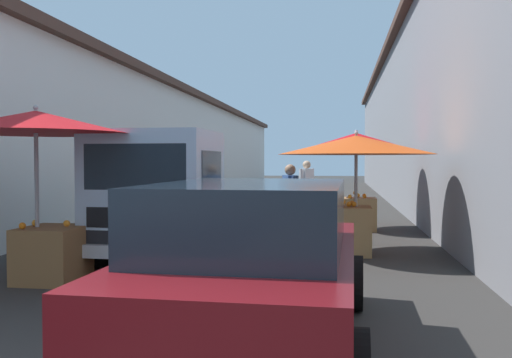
{
  "coord_description": "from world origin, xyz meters",
  "views": [
    {
      "loc": [
        -2.11,
        -1.92,
        1.64
      ],
      "look_at": [
        10.31,
        -0.05,
        1.22
      ],
      "focal_mm": 38.69,
      "sensor_mm": 36.0,
      "label": 1
    }
  ],
  "objects_px": {
    "plastic_stool": "(58,236)",
    "vendor_in_shade": "(290,199)",
    "fruit_stall_far_right": "(357,153)",
    "hatchback_car": "(254,263)",
    "fruit_stall_mid_lane": "(39,151)",
    "vendor_by_crates": "(307,186)",
    "delivery_truck": "(170,198)",
    "fruit_stall_near_left": "(355,160)"
  },
  "relations": [
    {
      "from": "plastic_stool",
      "to": "vendor_in_shade",
      "type": "bearing_deg",
      "value": -65.96
    },
    {
      "from": "plastic_stool",
      "to": "fruit_stall_far_right",
      "type": "bearing_deg",
      "value": -50.14
    },
    {
      "from": "hatchback_car",
      "to": "plastic_stool",
      "type": "xyz_separation_m",
      "value": [
        4.19,
        4.1,
        -0.41
      ]
    },
    {
      "from": "fruit_stall_mid_lane",
      "to": "vendor_by_crates",
      "type": "height_order",
      "value": "fruit_stall_mid_lane"
    },
    {
      "from": "fruit_stall_mid_lane",
      "to": "vendor_in_shade",
      "type": "relative_size",
      "value": 1.59
    },
    {
      "from": "fruit_stall_far_right",
      "to": "delivery_truck",
      "type": "height_order",
      "value": "fruit_stall_far_right"
    },
    {
      "from": "fruit_stall_mid_lane",
      "to": "vendor_in_shade",
      "type": "height_order",
      "value": "fruit_stall_mid_lane"
    },
    {
      "from": "fruit_stall_mid_lane",
      "to": "hatchback_car",
      "type": "height_order",
      "value": "fruit_stall_mid_lane"
    },
    {
      "from": "plastic_stool",
      "to": "fruit_stall_mid_lane",
      "type": "bearing_deg",
      "value": -157.58
    },
    {
      "from": "delivery_truck",
      "to": "vendor_by_crates",
      "type": "xyz_separation_m",
      "value": [
        6.7,
        -1.81,
        -0.09
      ]
    },
    {
      "from": "fruit_stall_far_right",
      "to": "hatchback_car",
      "type": "relative_size",
      "value": 0.6
    },
    {
      "from": "fruit_stall_far_right",
      "to": "vendor_by_crates",
      "type": "distance_m",
      "value": 2.51
    },
    {
      "from": "delivery_truck",
      "to": "vendor_in_shade",
      "type": "height_order",
      "value": "delivery_truck"
    },
    {
      "from": "fruit_stall_far_right",
      "to": "delivery_truck",
      "type": "bearing_deg",
      "value": 146.76
    },
    {
      "from": "vendor_by_crates",
      "to": "delivery_truck",
      "type": "bearing_deg",
      "value": 164.92
    },
    {
      "from": "hatchback_car",
      "to": "vendor_in_shade",
      "type": "distance_m",
      "value": 5.93
    },
    {
      "from": "fruit_stall_near_left",
      "to": "hatchback_car",
      "type": "xyz_separation_m",
      "value": [
        -5.0,
        1.0,
        -0.91
      ]
    },
    {
      "from": "fruit_stall_mid_lane",
      "to": "vendor_by_crates",
      "type": "bearing_deg",
      "value": -20.46
    },
    {
      "from": "fruit_stall_near_left",
      "to": "delivery_truck",
      "type": "height_order",
      "value": "fruit_stall_near_left"
    },
    {
      "from": "hatchback_car",
      "to": "vendor_by_crates",
      "type": "bearing_deg",
      "value": 0.83
    },
    {
      "from": "vendor_by_crates",
      "to": "plastic_stool",
      "type": "relative_size",
      "value": 3.77
    },
    {
      "from": "delivery_truck",
      "to": "vendor_by_crates",
      "type": "relative_size",
      "value": 3.03
    },
    {
      "from": "vendor_by_crates",
      "to": "vendor_in_shade",
      "type": "bearing_deg",
      "value": 179.34
    },
    {
      "from": "fruit_stall_near_left",
      "to": "plastic_stool",
      "type": "xyz_separation_m",
      "value": [
        -0.81,
        5.1,
        -1.32
      ]
    },
    {
      "from": "fruit_stall_far_right",
      "to": "fruit_stall_near_left",
      "type": "distance_m",
      "value": 3.57
    },
    {
      "from": "fruit_stall_mid_lane",
      "to": "vendor_by_crates",
      "type": "relative_size",
      "value": 1.52
    },
    {
      "from": "delivery_truck",
      "to": "vendor_by_crates",
      "type": "height_order",
      "value": "delivery_truck"
    },
    {
      "from": "delivery_truck",
      "to": "vendor_in_shade",
      "type": "distance_m",
      "value": 2.74
    },
    {
      "from": "fruit_stall_mid_lane",
      "to": "plastic_stool",
      "type": "xyz_separation_m",
      "value": [
        2.01,
        0.83,
        -1.45
      ]
    },
    {
      "from": "fruit_stall_mid_lane",
      "to": "fruit_stall_near_left",
      "type": "height_order",
      "value": "fruit_stall_mid_lane"
    },
    {
      "from": "delivery_truck",
      "to": "plastic_stool",
      "type": "xyz_separation_m",
      "value": [
        0.36,
        2.14,
        -0.71
      ]
    },
    {
      "from": "fruit_stall_near_left",
      "to": "fruit_stall_mid_lane",
      "type": "bearing_deg",
      "value": 123.45
    },
    {
      "from": "fruit_stall_near_left",
      "to": "delivery_truck",
      "type": "bearing_deg",
      "value": 111.65
    },
    {
      "from": "fruit_stall_far_right",
      "to": "hatchback_car",
      "type": "distance_m",
      "value": 8.71
    },
    {
      "from": "plastic_stool",
      "to": "vendor_by_crates",
      "type": "bearing_deg",
      "value": -31.87
    },
    {
      "from": "fruit_stall_far_right",
      "to": "fruit_stall_mid_lane",
      "type": "bearing_deg",
      "value": 145.33
    },
    {
      "from": "fruit_stall_near_left",
      "to": "vendor_in_shade",
      "type": "relative_size",
      "value": 1.73
    },
    {
      "from": "fruit_stall_far_right",
      "to": "plastic_stool",
      "type": "xyz_separation_m",
      "value": [
        -4.38,
        5.25,
        -1.48
      ]
    },
    {
      "from": "fruit_stall_mid_lane",
      "to": "fruit_stall_near_left",
      "type": "xyz_separation_m",
      "value": [
        2.82,
        -4.27,
        -0.12
      ]
    },
    {
      "from": "fruit_stall_near_left",
      "to": "plastic_stool",
      "type": "distance_m",
      "value": 5.33
    },
    {
      "from": "delivery_truck",
      "to": "vendor_in_shade",
      "type": "relative_size",
      "value": 3.17
    },
    {
      "from": "fruit_stall_mid_lane",
      "to": "delivery_truck",
      "type": "bearing_deg",
      "value": -38.52
    }
  ]
}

